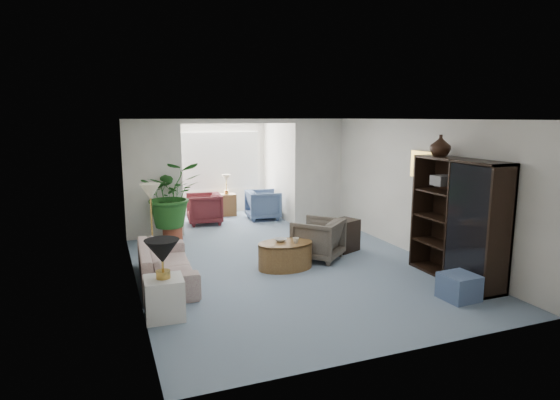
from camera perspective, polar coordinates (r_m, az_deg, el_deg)
name	(u,v)px	position (r m, az deg, el deg)	size (l,w,h in m)	color
floor	(293,270)	(7.94, 1.57, -8.55)	(6.00, 6.00, 0.00)	#7F8FA8
sunroom_floor	(229,221)	(11.69, -6.18, -2.50)	(2.60, 2.60, 0.00)	#7F8FA8
back_pier_left	(153,180)	(10.07, -15.18, 2.39)	(1.20, 0.12, 2.50)	white
back_pier_right	(318,172)	(11.12, 4.71, 3.40)	(1.20, 0.12, 2.50)	white
back_header	(240,121)	(10.36, -4.85, 9.57)	(2.60, 0.12, 0.10)	white
window_pane	(218,161)	(12.52, -7.59, 4.78)	(2.20, 0.02, 1.50)	white
window_blinds	(218,161)	(12.49, -7.55, 4.77)	(2.20, 0.02, 1.50)	white
framed_picture	(423,165)	(8.73, 17.00, 4.14)	(0.04, 0.50, 0.40)	#BDB397
sofa	(166,264)	(7.53, -13.74, -7.56)	(1.99, 0.78, 0.58)	beige
end_table	(164,298)	(6.25, -13.93, -11.53)	(0.48, 0.48, 0.53)	white
table_lamp	(162,251)	(6.06, -14.18, -6.10)	(0.44, 0.44, 0.30)	black
floor_lamp	(150,192)	(8.48, -15.55, 0.99)	(0.36, 0.36, 0.28)	#F2ECC1
coffee_table	(285,255)	(7.97, 0.65, -6.77)	(0.95, 0.95, 0.45)	olive
coffee_bowl	(280,240)	(7.98, 0.05, -4.89)	(0.21, 0.21, 0.05)	silver
coffee_cup	(296,240)	(7.87, 1.95, -4.95)	(0.10, 0.10, 0.10)	beige
wingback_chair	(318,239)	(8.49, 4.65, -4.76)	(0.79, 0.81, 0.74)	#696053
side_table_dark	(344,235)	(9.07, 7.82, -4.27)	(0.51, 0.40, 0.61)	black
entertainment_cabinet	(458,220)	(7.78, 20.85, -2.31)	(0.46, 1.72, 1.91)	black
cabinet_urn	(440,145)	(8.01, 18.97, 6.31)	(0.33, 0.33, 0.35)	black
ottoman	(459,287)	(7.14, 20.99, -9.86)	(0.46, 0.46, 0.37)	slate
plant_pot	(173,234)	(9.89, -12.95, -4.08)	(0.40, 0.40, 0.32)	#97422B
house_plant	(171,194)	(9.73, -13.14, 0.68)	(1.21, 1.05, 1.35)	#235C1F
sunroom_chair_blue	(263,205)	(11.75, -2.06, -0.57)	(0.78, 0.80, 0.73)	slate
sunroom_chair_maroon	(204,209)	(11.36, -9.23, -1.06)	(0.78, 0.81, 0.73)	maroon
sunroom_table	(227,205)	(12.26, -6.52, -0.57)	(0.46, 0.36, 0.57)	olive
shelf_clutter	(463,206)	(7.60, 21.43, -0.74)	(0.30, 1.02, 1.06)	black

